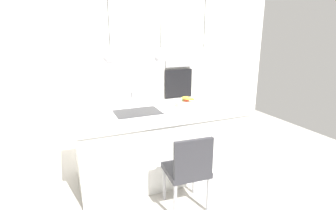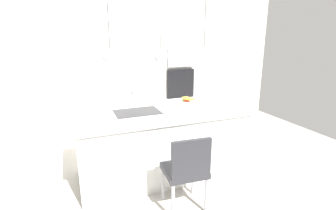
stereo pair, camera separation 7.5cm
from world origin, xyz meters
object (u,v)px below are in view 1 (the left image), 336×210
object	(u,v)px
microwave	(178,58)
oven	(178,83)
fruit_bowl	(186,103)
chair_near	(188,168)

from	to	relation	value
microwave	oven	world-z (taller)	microwave
fruit_bowl	chair_near	xyz separation A→B (m)	(-0.40, -0.88, -0.45)
fruit_bowl	chair_near	distance (m)	1.07
fruit_bowl	chair_near	bearing A→B (deg)	-114.75
oven	chair_near	bearing A→B (deg)	-112.69
microwave	chair_near	bearing A→B (deg)	-112.69
fruit_bowl	microwave	world-z (taller)	microwave
fruit_bowl	oven	distance (m)	1.64
microwave	chair_near	size ratio (longest dim) A/B	0.64
oven	chair_near	distance (m)	2.64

